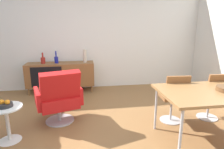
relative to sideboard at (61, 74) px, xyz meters
name	(u,v)px	position (x,y,z in m)	size (l,w,h in m)	color
ground_plane	(81,143)	(0.48, -2.30, -0.44)	(8.32, 8.32, 0.00)	olive
wall_back	(79,34)	(0.48, 0.30, 0.96)	(6.80, 0.12, 2.80)	white
sideboard	(61,74)	(0.00, 0.00, 0.00)	(1.60, 0.45, 0.72)	brown
vase_cobalt	(56,59)	(-0.08, 0.00, 0.37)	(0.09, 0.09, 0.29)	navy
vase_sculptural_dark	(85,56)	(0.60, 0.00, 0.44)	(0.08, 0.08, 0.31)	beige
vase_ceramic_small	(43,60)	(-0.39, 0.00, 0.36)	(0.10, 0.10, 0.26)	maroon
dining_table	(218,94)	(2.36, -2.47, 0.26)	(1.60, 0.90, 0.74)	olive
dining_chair_back_left	(174,96)	(2.01, -1.92, 0.03)	(0.43, 0.45, 0.86)	brown
dining_chair_back_right	(212,94)	(2.71, -1.92, 0.03)	(0.41, 0.44, 0.86)	brown
lounge_chair_red	(59,97)	(0.14, -1.64, 0.03)	(0.84, 0.80, 0.95)	red
side_table_round	(7,120)	(-0.54, -2.07, -0.12)	(0.44, 0.44, 0.52)	white
fruit_bowl	(5,104)	(-0.54, -2.07, 0.12)	(0.20, 0.20, 0.11)	#262628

